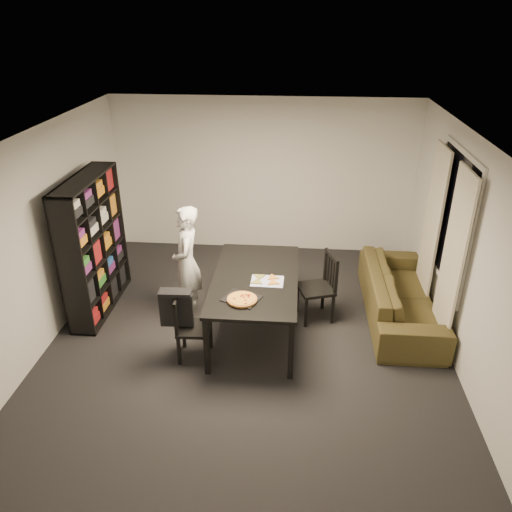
# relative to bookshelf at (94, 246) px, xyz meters

# --- Properties ---
(room) EXTENTS (5.01, 5.51, 2.61)m
(room) POSITION_rel_bookshelf_xyz_m (2.16, -0.60, 0.35)
(room) COLOR black
(room) RESTS_ON ground
(window_pane) EXTENTS (0.02, 1.40, 1.60)m
(window_pane) POSITION_rel_bookshelf_xyz_m (4.64, -0.00, 0.55)
(window_pane) COLOR black
(window_pane) RESTS_ON room
(window_frame) EXTENTS (0.03, 1.52, 1.72)m
(window_frame) POSITION_rel_bookshelf_xyz_m (4.64, -0.00, 0.55)
(window_frame) COLOR white
(window_frame) RESTS_ON room
(curtain_left) EXTENTS (0.03, 0.70, 2.25)m
(curtain_left) POSITION_rel_bookshelf_xyz_m (4.56, -0.52, 0.20)
(curtain_left) COLOR beige
(curtain_left) RESTS_ON room
(curtain_right) EXTENTS (0.03, 0.70, 2.25)m
(curtain_right) POSITION_rel_bookshelf_xyz_m (4.56, 0.52, 0.20)
(curtain_right) COLOR beige
(curtain_right) RESTS_ON room
(bookshelf) EXTENTS (0.35, 1.50, 1.90)m
(bookshelf) POSITION_rel_bookshelf_xyz_m (0.00, 0.00, 0.00)
(bookshelf) COLOR black
(bookshelf) RESTS_ON room
(dining_table) EXTENTS (1.06, 1.91, 0.80)m
(dining_table) POSITION_rel_bookshelf_xyz_m (2.23, -0.43, -0.22)
(dining_table) COLOR black
(dining_table) RESTS_ON room
(chair_left) EXTENTS (0.41, 0.41, 0.85)m
(chair_left) POSITION_rel_bookshelf_xyz_m (1.47, -1.03, -0.47)
(chair_left) COLOR black
(chair_left) RESTS_ON room
(chair_right) EXTENTS (0.55, 0.55, 0.95)m
(chair_right) POSITION_rel_bookshelf_xyz_m (3.10, -0.02, -0.41)
(chair_right) COLOR black
(chair_right) RESTS_ON room
(draped_jacket) EXTENTS (0.40, 0.18, 0.47)m
(draped_jacket) POSITION_rel_bookshelf_xyz_m (1.36, -1.04, -0.25)
(draped_jacket) COLOR black
(draped_jacket) RESTS_ON chair_left
(person) EXTENTS (0.47, 0.63, 1.57)m
(person) POSITION_rel_bookshelf_xyz_m (1.29, -0.08, -0.16)
(person) COLOR white
(person) RESTS_ON room
(baking_tray) EXTENTS (0.49, 0.45, 0.01)m
(baking_tray) POSITION_rel_bookshelf_xyz_m (2.12, -0.95, -0.15)
(baking_tray) COLOR black
(baking_tray) RESTS_ON dining_table
(pepperoni_pizza) EXTENTS (0.35, 0.35, 0.03)m
(pepperoni_pizza) POSITION_rel_bookshelf_xyz_m (2.13, -1.00, -0.13)
(pepperoni_pizza) COLOR #A96C31
(pepperoni_pizza) RESTS_ON dining_table
(kitchen_towel) EXTENTS (0.41, 0.31, 0.01)m
(kitchen_towel) POSITION_rel_bookshelf_xyz_m (2.39, -0.52, -0.15)
(kitchen_towel) COLOR white
(kitchen_towel) RESTS_ON dining_table
(pizza_slices) EXTENTS (0.46, 0.43, 0.01)m
(pizza_slices) POSITION_rel_bookshelf_xyz_m (2.36, -0.50, -0.14)
(pizza_slices) COLOR #B47B38
(pizza_slices) RESTS_ON dining_table
(sofa) EXTENTS (0.88, 2.25, 0.66)m
(sofa) POSITION_rel_bookshelf_xyz_m (4.17, 0.09, -0.62)
(sofa) COLOR #383116
(sofa) RESTS_ON room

